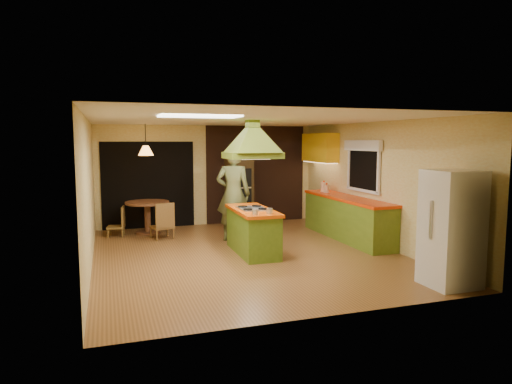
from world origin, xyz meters
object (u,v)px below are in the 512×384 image
object	(u,v)px
dining_table	(147,211)
canister_large	(324,187)
refrigerator	(451,229)
kitchen_island	(253,231)
wall_oven	(239,189)
man	(233,194)

from	to	relation	value
dining_table	canister_large	xyz separation A→B (m)	(4.00, -0.91, 0.51)
refrigerator	kitchen_island	bearing A→B (deg)	127.59
kitchen_island	wall_oven	xyz separation A→B (m)	(0.57, 2.91, 0.49)
wall_oven	kitchen_island	bearing A→B (deg)	-103.45
man	refrigerator	size ratio (longest dim) A/B	1.17
canister_large	man	bearing A→B (deg)	-170.63
man	dining_table	distance (m)	2.17
man	wall_oven	size ratio (longest dim) A/B	1.09
kitchen_island	man	world-z (taller)	man
man	canister_large	bearing A→B (deg)	-150.89
man	dining_table	bearing A→B (deg)	-17.85
refrigerator	wall_oven	distance (m)	5.90
wall_oven	dining_table	size ratio (longest dim) A/B	1.86
man	refrigerator	world-z (taller)	man
kitchen_island	dining_table	world-z (taller)	kitchen_island
wall_oven	dining_table	world-z (taller)	wall_oven
dining_table	canister_large	size ratio (longest dim) A/B	4.40
refrigerator	wall_oven	xyz separation A→B (m)	(-1.57, 5.69, 0.07)
refrigerator	wall_oven	bearing A→B (deg)	105.40
refrigerator	wall_oven	world-z (taller)	wall_oven
man	canister_large	size ratio (longest dim) A/B	8.88
wall_oven	dining_table	xyz separation A→B (m)	(-2.30, -0.43, -0.40)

